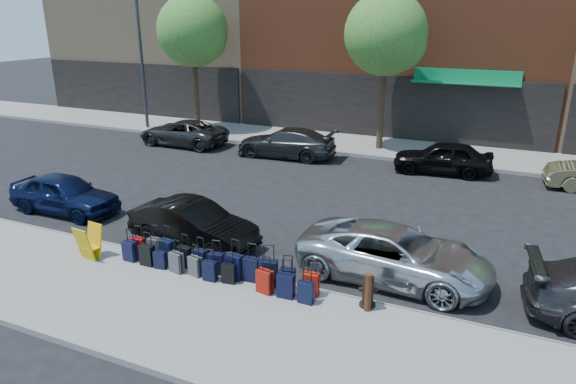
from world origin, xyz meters
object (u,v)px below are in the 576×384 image
at_px(bollard, 368,292).
at_px(car_far_0, 183,133).
at_px(tree_center, 389,36).
at_px(car_far_2, 443,158).
at_px(car_far_1, 286,143).
at_px(streetlight, 143,47).
at_px(tree_left, 195,33).
at_px(display_rack, 89,243).
at_px(car_near_0, 64,194).
at_px(car_near_2, 395,254).
at_px(fire_hydrant, 368,291).
at_px(car_near_1, 193,224).
at_px(suitcase_front_5, 216,263).

bearing_deg(bollard, car_far_0, 138.29).
xyz_separation_m(tree_center, car_far_2, (3.22, -2.57, -4.73)).
height_order(tree_center, car_far_1, tree_center).
bearing_deg(tree_center, streetlight, -177.02).
xyz_separation_m(tree_center, car_far_0, (-9.65, -2.87, -4.77)).
xyz_separation_m(tree_left, display_rack, (6.28, -14.95, -4.80)).
height_order(car_near_0, car_far_0, car_near_0).
distance_m(display_rack, car_near_2, 8.06).
height_order(bollard, car_far_1, car_far_1).
bearing_deg(car_far_0, display_rack, 24.77).
height_order(car_far_0, car_far_1, car_far_1).
distance_m(tree_center, bollard, 15.55).
xyz_separation_m(fire_hydrant, car_far_0, (-12.90, 11.35, 0.11)).
height_order(car_near_0, car_far_2, car_far_2).
height_order(streetlight, car_far_0, streetlight).
bearing_deg(car_far_0, streetlight, -119.24).
relative_size(tree_center, car_near_0, 1.87).
distance_m(car_near_0, car_near_2, 11.22).
bearing_deg(car_near_0, car_far_1, -22.79).
bearing_deg(car_far_1, car_near_0, -25.61).
relative_size(display_rack, car_near_1, 0.24).
relative_size(car_near_0, car_far_2, 0.97).
bearing_deg(bollard, car_near_2, 86.33).
bearing_deg(fire_hydrant, car_near_1, 144.95).
bearing_deg(tree_left, car_far_2, -10.62).
bearing_deg(display_rack, car_far_1, 94.71).
height_order(suitcase_front_5, car_far_2, car_far_2).
height_order(display_rack, car_far_1, car_far_1).
relative_size(tree_left, car_near_1, 1.86).
relative_size(tree_center, display_rack, 7.74).
distance_m(bollard, car_near_0, 11.28).
relative_size(streetlight, car_far_0, 1.73).
xyz_separation_m(streetlight, car_near_2, (16.87, -11.72, -3.99)).
bearing_deg(car_far_1, tree_center, 123.08).
height_order(streetlight, fire_hydrant, streetlight).
relative_size(tree_left, car_far_2, 1.81).
relative_size(fire_hydrant, car_near_2, 0.17).
xyz_separation_m(tree_left, car_near_0, (2.71, -12.38, -4.75)).
bearing_deg(tree_left, car_near_2, -41.72).
xyz_separation_m(display_rack, car_near_0, (-3.58, 2.57, 0.05)).
bearing_deg(car_near_0, tree_left, 11.93).
distance_m(fire_hydrant, display_rack, 7.51).
bearing_deg(car_far_1, streetlight, -105.86).
xyz_separation_m(fire_hydrant, car_far_1, (-7.12, 11.38, 0.15)).
xyz_separation_m(car_far_1, car_far_2, (7.09, 0.27, 0.01)).
bearing_deg(car_near_1, car_near_0, 91.09).
relative_size(streetlight, car_far_1, 1.71).
height_order(fire_hydrant, car_far_2, car_far_2).
relative_size(fire_hydrant, display_rack, 0.88).
xyz_separation_m(suitcase_front_5, car_far_1, (-3.20, 11.46, 0.25)).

